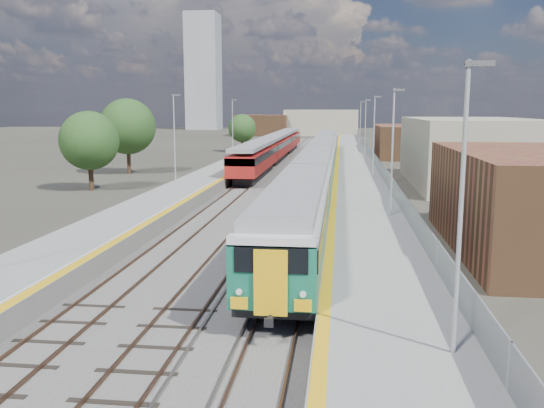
# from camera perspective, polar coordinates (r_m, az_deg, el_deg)

# --- Properties ---
(ground) EXTENTS (320.00, 320.00, 0.00)m
(ground) POSITION_cam_1_polar(r_m,az_deg,el_deg) (63.26, 3.55, 2.76)
(ground) COLOR #47443A
(ground) RESTS_ON ground
(ballast_bed) EXTENTS (10.50, 155.00, 0.06)m
(ballast_bed) POSITION_cam_1_polar(r_m,az_deg,el_deg) (65.90, 1.72, 3.06)
(ballast_bed) COLOR #565451
(ballast_bed) RESTS_ON ground
(tracks) EXTENTS (8.96, 160.00, 0.17)m
(tracks) POSITION_cam_1_polar(r_m,az_deg,el_deg) (67.50, 2.35, 3.28)
(tracks) COLOR #4C3323
(tracks) RESTS_ON ground
(platform_right) EXTENTS (4.70, 155.00, 8.52)m
(platform_right) POSITION_cam_1_polar(r_m,az_deg,el_deg) (65.60, 8.30, 3.38)
(platform_right) COLOR slate
(platform_right) RESTS_ON ground
(platform_left) EXTENTS (4.30, 155.00, 8.52)m
(platform_left) POSITION_cam_1_polar(r_m,az_deg,el_deg) (66.78, -4.11, 3.55)
(platform_left) COLOR slate
(platform_left) RESTS_ON ground
(buildings) EXTENTS (72.00, 185.50, 40.00)m
(buildings) POSITION_cam_1_polar(r_m,az_deg,el_deg) (152.91, -1.35, 10.70)
(buildings) COLOR brown
(buildings) RESTS_ON ground
(green_train) EXTENTS (2.88, 80.05, 3.17)m
(green_train) POSITION_cam_1_polar(r_m,az_deg,el_deg) (57.28, 4.74, 4.28)
(green_train) COLOR black
(green_train) RESTS_ON ground
(red_train) EXTENTS (2.85, 57.73, 3.59)m
(red_train) POSITION_cam_1_polar(r_m,az_deg,el_deg) (80.55, 0.35, 5.73)
(red_train) COLOR black
(red_train) RESTS_ON ground
(tree_a) EXTENTS (5.28, 5.28, 7.16)m
(tree_a) POSITION_cam_1_polar(r_m,az_deg,el_deg) (54.26, -17.65, 6.00)
(tree_a) COLOR #382619
(tree_a) RESTS_ON ground
(tree_b) EXTENTS (6.26, 6.26, 8.48)m
(tree_b) POSITION_cam_1_polar(r_m,az_deg,el_deg) (67.13, -14.13, 7.45)
(tree_b) COLOR #382619
(tree_b) RESTS_ON ground
(tree_c) EXTENTS (4.73, 4.73, 6.41)m
(tree_c) POSITION_cam_1_polar(r_m,az_deg,el_deg) (98.49, -2.98, 7.50)
(tree_c) COLOR #382619
(tree_c) RESTS_ON ground
(tree_d) EXTENTS (4.54, 4.54, 6.15)m
(tree_d) POSITION_cam_1_polar(r_m,az_deg,el_deg) (74.99, 19.08, 6.27)
(tree_d) COLOR #382619
(tree_d) RESTS_ON ground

